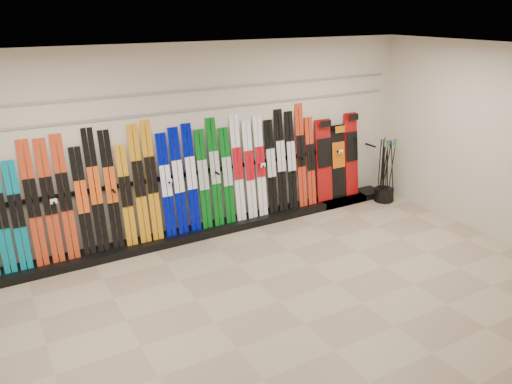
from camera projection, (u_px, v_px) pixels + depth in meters
floor at (279, 301)px, 6.26m from camera, size 8.00×8.00×0.00m
back_wall at (194, 142)px, 7.77m from camera, size 8.00×0.00×8.00m
right_wall at (501, 144)px, 7.62m from camera, size 0.00×5.00×5.00m
ceiling at (283, 55)px, 5.22m from camera, size 8.00×8.00×0.00m
ski_rack_base at (216, 228)px, 8.19m from camera, size 8.00×0.40×0.12m
skis at (173, 182)px, 7.64m from camera, size 5.36×0.30×1.82m
snowboards at (337, 159)px, 9.17m from camera, size 0.95×0.24×1.54m
pole_bin at (384, 195)px, 9.48m from camera, size 0.36×0.36×0.25m
ski_poles at (385, 171)px, 9.29m from camera, size 0.31×0.37×1.18m
slatwall_rail_0 at (193, 110)px, 7.58m from camera, size 7.60×0.02×0.03m
slatwall_rail_1 at (192, 90)px, 7.47m from camera, size 7.60×0.02×0.03m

